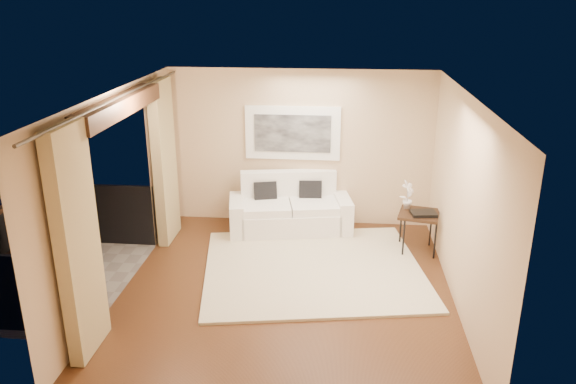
# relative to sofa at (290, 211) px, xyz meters

# --- Properties ---
(floor) EXTENTS (5.00, 5.00, 0.00)m
(floor) POSITION_rel_sofa_xyz_m (0.15, -2.09, -0.35)
(floor) COLOR #522F18
(floor) RESTS_ON ground
(room_shell) EXTENTS (5.00, 6.40, 5.00)m
(room_shell) POSITION_rel_sofa_xyz_m (-1.98, -2.09, 2.17)
(room_shell) COLOR white
(room_shell) RESTS_ON ground
(balcony) EXTENTS (1.81, 2.60, 1.17)m
(balcony) POSITION_rel_sofa_xyz_m (-3.16, -2.09, -0.17)
(balcony) COLOR #605B56
(balcony) RESTS_ON ground
(curtains) EXTENTS (0.16, 4.80, 2.64)m
(curtains) POSITION_rel_sofa_xyz_m (-1.96, -2.09, 0.99)
(curtains) COLOR tan
(curtains) RESTS_ON ground
(artwork) EXTENTS (1.62, 0.07, 0.92)m
(artwork) POSITION_rel_sofa_xyz_m (0.01, 0.37, 1.27)
(artwork) COLOR white
(artwork) RESTS_ON room_shell
(rug) EXTENTS (3.58, 3.25, 0.04)m
(rug) POSITION_rel_sofa_xyz_m (0.49, -1.46, -0.33)
(rug) COLOR beige
(rug) RESTS_ON floor
(sofa) EXTENTS (2.16, 1.22, 0.98)m
(sofa) POSITION_rel_sofa_xyz_m (0.00, 0.00, 0.00)
(sofa) COLOR white
(sofa) RESTS_ON floor
(side_table) EXTENTS (0.71, 0.71, 0.65)m
(side_table) POSITION_rel_sofa_xyz_m (2.08, -0.67, 0.25)
(side_table) COLOR #321D10
(side_table) RESTS_ON floor
(tray) EXTENTS (0.42, 0.33, 0.05)m
(tray) POSITION_rel_sofa_xyz_m (2.14, -0.74, 0.33)
(tray) COLOR black
(tray) RESTS_ON side_table
(orchid) EXTENTS (0.29, 0.29, 0.46)m
(orchid) POSITION_rel_sofa_xyz_m (1.91, -0.49, 0.54)
(orchid) COLOR white
(orchid) RESTS_ON side_table
(bistro_table) EXTENTS (0.69, 0.69, 0.76)m
(bistro_table) POSITION_rel_sofa_xyz_m (-3.04, -2.02, 0.33)
(bistro_table) COLOR #321D10
(bistro_table) RESTS_ON balcony
(balcony_chair_far) EXTENTS (0.59, 0.60, 1.09)m
(balcony_chair_far) POSITION_rel_sofa_xyz_m (-3.18, -1.46, 0.29)
(balcony_chair_far) COLOR #321D10
(balcony_chair_far) RESTS_ON balcony
(balcony_chair_near) EXTENTS (0.48, 0.48, 0.97)m
(balcony_chair_near) POSITION_rel_sofa_xyz_m (-3.53, -2.29, 0.21)
(balcony_chair_near) COLOR #321D10
(balcony_chair_near) RESTS_ON balcony
(ice_bucket) EXTENTS (0.18, 0.18, 0.20)m
(ice_bucket) POSITION_rel_sofa_xyz_m (-3.18, -1.96, 0.51)
(ice_bucket) COLOR silver
(ice_bucket) RESTS_ON bistro_table
(candle) EXTENTS (0.06, 0.06, 0.07)m
(candle) POSITION_rel_sofa_xyz_m (-2.99, -1.84, 0.45)
(candle) COLOR red
(candle) RESTS_ON bistro_table
(vase) EXTENTS (0.04, 0.04, 0.18)m
(vase) POSITION_rel_sofa_xyz_m (-3.05, -2.17, 0.50)
(vase) COLOR silver
(vase) RESTS_ON bistro_table
(glass_a) EXTENTS (0.06, 0.06, 0.12)m
(glass_a) POSITION_rel_sofa_xyz_m (-2.96, -2.08, 0.47)
(glass_a) COLOR silver
(glass_a) RESTS_ON bistro_table
(glass_b) EXTENTS (0.06, 0.06, 0.12)m
(glass_b) POSITION_rel_sofa_xyz_m (-2.84, -2.04, 0.47)
(glass_b) COLOR silver
(glass_b) RESTS_ON bistro_table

